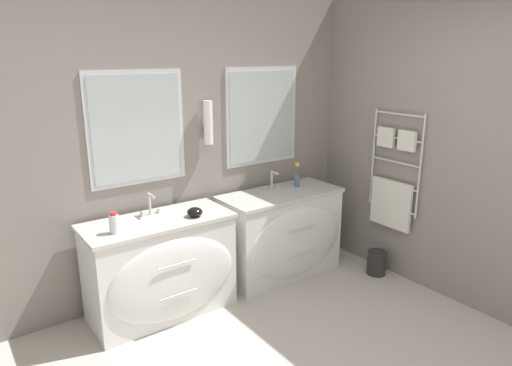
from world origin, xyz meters
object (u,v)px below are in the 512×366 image
at_px(vanity_left, 162,268).
at_px(amenity_bowl, 195,212).
at_px(flower_vase, 297,177).
at_px(waste_bin, 377,262).
at_px(vanity_right, 282,233).
at_px(toiletry_bottle, 114,223).

bearing_deg(vanity_left, amenity_bowl, -16.68).
bearing_deg(vanity_left, flower_vase, 3.46).
xyz_separation_m(amenity_bowl, flower_vase, (1.21, 0.17, 0.06)).
bearing_deg(waste_bin, vanity_left, 164.33).
relative_size(amenity_bowl, flower_vase, 0.51).
bearing_deg(vanity_right, toiletry_bottle, -178.13).
bearing_deg(flower_vase, toiletry_bottle, -175.61).
height_order(toiletry_bottle, amenity_bowl, toiletry_bottle).
relative_size(amenity_bowl, waste_bin, 0.53).
relative_size(toiletry_bottle, amenity_bowl, 1.30).
bearing_deg(amenity_bowl, vanity_left, 163.32).
relative_size(vanity_left, vanity_right, 1.00).
height_order(vanity_left, flower_vase, flower_vase).
height_order(flower_vase, waste_bin, flower_vase).
height_order(vanity_right, amenity_bowl, amenity_bowl).
distance_m(vanity_left, flower_vase, 1.56).
distance_m(vanity_left, waste_bin, 2.06).
bearing_deg(amenity_bowl, toiletry_bottle, 177.48).
bearing_deg(toiletry_bottle, vanity_left, 8.11).
height_order(toiletry_bottle, flower_vase, flower_vase).
bearing_deg(vanity_left, toiletry_bottle, -171.89).
relative_size(toiletry_bottle, flower_vase, 0.66).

